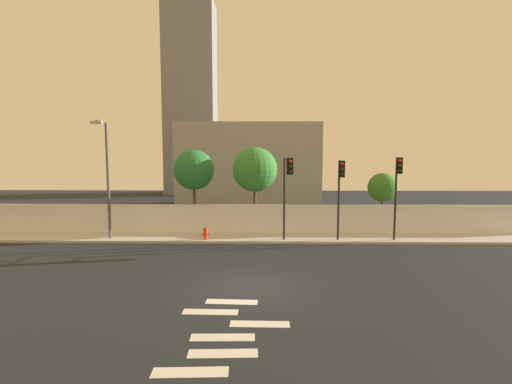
{
  "coord_description": "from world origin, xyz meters",
  "views": [
    {
      "loc": [
        0.53,
        -14.1,
        5.05
      ],
      "look_at": [
        0.17,
        6.5,
        3.05
      ],
      "focal_mm": 26.34,
      "sensor_mm": 36.0,
      "label": 1
    }
  ],
  "objects_px": {
    "street_lamp_curbside": "(106,171)",
    "fire_hydrant": "(206,233)",
    "traffic_light_left": "(287,181)",
    "traffic_light_center": "(397,181)",
    "roadside_tree_midright": "(382,188)",
    "traffic_light_right": "(340,183)",
    "roadside_tree_midleft": "(255,170)",
    "roadside_tree_leftmost": "(194,170)"
  },
  "relations": [
    {
      "from": "street_lamp_curbside",
      "to": "roadside_tree_midleft",
      "type": "bearing_deg",
      "value": 20.49
    },
    {
      "from": "street_lamp_curbside",
      "to": "fire_hydrant",
      "type": "xyz_separation_m",
      "value": [
        5.73,
        -0.06,
        -3.63
      ]
    },
    {
      "from": "street_lamp_curbside",
      "to": "fire_hydrant",
      "type": "bearing_deg",
      "value": -0.56
    },
    {
      "from": "traffic_light_right",
      "to": "roadside_tree_midleft",
      "type": "xyz_separation_m",
      "value": [
        -4.82,
        3.99,
        0.57
      ]
    },
    {
      "from": "street_lamp_curbside",
      "to": "roadside_tree_midright",
      "type": "distance_m",
      "value": 17.33
    },
    {
      "from": "traffic_light_right",
      "to": "fire_hydrant",
      "type": "bearing_deg",
      "value": 174.48
    },
    {
      "from": "traffic_light_left",
      "to": "traffic_light_center",
      "type": "height_order",
      "value": "traffic_light_center"
    },
    {
      "from": "traffic_light_left",
      "to": "fire_hydrant",
      "type": "height_order",
      "value": "traffic_light_left"
    },
    {
      "from": "roadside_tree_midright",
      "to": "traffic_light_center",
      "type": "bearing_deg",
      "value": -95.29
    },
    {
      "from": "traffic_light_center",
      "to": "roadside_tree_midleft",
      "type": "distance_m",
      "value": 8.89
    },
    {
      "from": "roadside_tree_leftmost",
      "to": "roadside_tree_midright",
      "type": "bearing_deg",
      "value": 0.0
    },
    {
      "from": "traffic_light_center",
      "to": "roadside_tree_midright",
      "type": "xyz_separation_m",
      "value": [
        0.34,
        3.65,
        -0.69
      ]
    },
    {
      "from": "traffic_light_right",
      "to": "roadside_tree_midright",
      "type": "distance_m",
      "value": 5.42
    },
    {
      "from": "roadside_tree_leftmost",
      "to": "roadside_tree_midright",
      "type": "relative_size",
      "value": 1.39
    },
    {
      "from": "street_lamp_curbside",
      "to": "fire_hydrant",
      "type": "height_order",
      "value": "street_lamp_curbside"
    },
    {
      "from": "traffic_light_left",
      "to": "roadside_tree_leftmost",
      "type": "distance_m",
      "value": 7.1
    },
    {
      "from": "traffic_light_left",
      "to": "roadside_tree_midleft",
      "type": "relative_size",
      "value": 0.85
    },
    {
      "from": "fire_hydrant",
      "to": "roadside_tree_midright",
      "type": "xyz_separation_m",
      "value": [
        11.26,
        3.25,
        2.4
      ]
    },
    {
      "from": "fire_hydrant",
      "to": "roadside_tree_midright",
      "type": "bearing_deg",
      "value": 16.12
    },
    {
      "from": "traffic_light_right",
      "to": "roadside_tree_leftmost",
      "type": "bearing_deg",
      "value": 155.75
    },
    {
      "from": "traffic_light_right",
      "to": "street_lamp_curbside",
      "type": "height_order",
      "value": "street_lamp_curbside"
    },
    {
      "from": "traffic_light_center",
      "to": "fire_hydrant",
      "type": "relative_size",
      "value": 6.57
    },
    {
      "from": "traffic_light_center",
      "to": "roadside_tree_midright",
      "type": "bearing_deg",
      "value": 84.71
    },
    {
      "from": "traffic_light_left",
      "to": "street_lamp_curbside",
      "type": "relative_size",
      "value": 0.7
    },
    {
      "from": "roadside_tree_midright",
      "to": "traffic_light_right",
      "type": "bearing_deg",
      "value": -132.16
    },
    {
      "from": "traffic_light_left",
      "to": "fire_hydrant",
      "type": "distance_m",
      "value": 5.67
    },
    {
      "from": "fire_hydrant",
      "to": "roadside_tree_midright",
      "type": "relative_size",
      "value": 0.19
    },
    {
      "from": "traffic_light_left",
      "to": "traffic_light_center",
      "type": "distance_m",
      "value": 6.21
    },
    {
      "from": "traffic_light_left",
      "to": "street_lamp_curbside",
      "type": "bearing_deg",
      "value": 176.22
    },
    {
      "from": "traffic_light_center",
      "to": "fire_hydrant",
      "type": "height_order",
      "value": "traffic_light_center"
    },
    {
      "from": "street_lamp_curbside",
      "to": "roadside_tree_leftmost",
      "type": "distance_m",
      "value": 5.53
    },
    {
      "from": "fire_hydrant",
      "to": "roadside_tree_leftmost",
      "type": "height_order",
      "value": "roadside_tree_leftmost"
    },
    {
      "from": "traffic_light_right",
      "to": "roadside_tree_midleft",
      "type": "bearing_deg",
      "value": 140.35
    },
    {
      "from": "traffic_light_center",
      "to": "roadside_tree_leftmost",
      "type": "distance_m",
      "value": 12.68
    },
    {
      "from": "traffic_light_left",
      "to": "roadside_tree_midleft",
      "type": "xyz_separation_m",
      "value": [
        -1.88,
        3.89,
        0.48
      ]
    },
    {
      "from": "fire_hydrant",
      "to": "roadside_tree_leftmost",
      "type": "distance_m",
      "value": 4.97
    },
    {
      "from": "traffic_light_center",
      "to": "fire_hydrant",
      "type": "xyz_separation_m",
      "value": [
        -10.92,
        0.4,
        -3.09
      ]
    },
    {
      "from": "fire_hydrant",
      "to": "roadside_tree_midright",
      "type": "distance_m",
      "value": 11.96
    },
    {
      "from": "traffic_light_left",
      "to": "fire_hydrant",
      "type": "bearing_deg",
      "value": 172.33
    },
    {
      "from": "traffic_light_center",
      "to": "roadside_tree_midright",
      "type": "height_order",
      "value": "traffic_light_center"
    },
    {
      "from": "roadside_tree_midright",
      "to": "fire_hydrant",
      "type": "bearing_deg",
      "value": -163.88
    },
    {
      "from": "street_lamp_curbside",
      "to": "traffic_light_left",
      "type": "bearing_deg",
      "value": -3.78
    }
  ]
}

